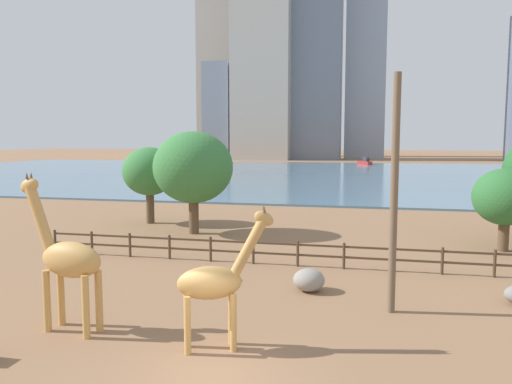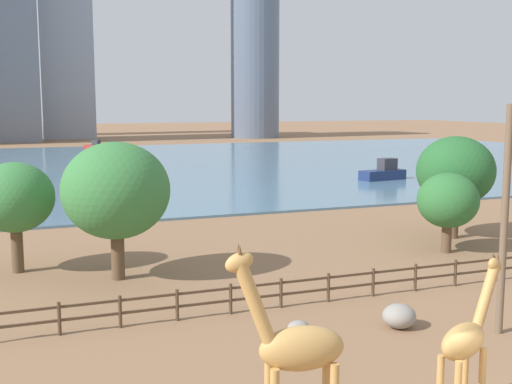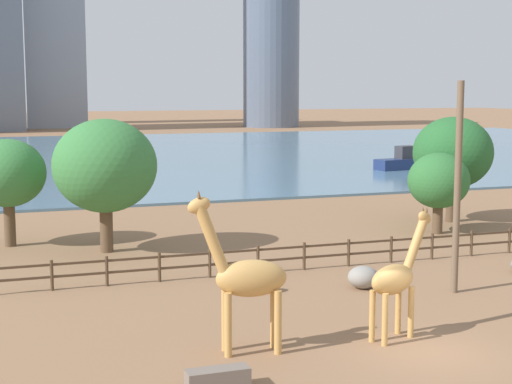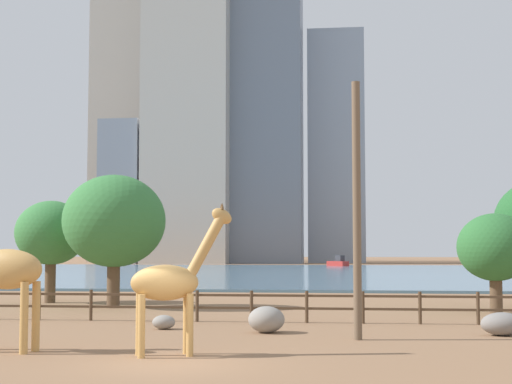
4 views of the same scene
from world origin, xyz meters
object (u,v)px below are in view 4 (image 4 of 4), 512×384
(giraffe_tall, at_px, (2,268))
(boulder_near_fence, at_px, (164,322))
(giraffe_companion, at_px, (171,282))
(tree_left_small, at_px, (495,248))
(tree_left_large, at_px, (51,233))
(tree_center_broad, at_px, (114,221))
(boulder_by_pole, at_px, (502,324))
(boat_sailboat, at_px, (338,262))
(utility_pole, at_px, (357,209))
(boulder_small, at_px, (266,319))

(giraffe_tall, bearing_deg, boulder_near_fence, -106.97)
(giraffe_companion, distance_m, tree_left_small, 20.28)
(tree_left_large, bearing_deg, tree_center_broad, -34.88)
(boulder_near_fence, distance_m, tree_left_small, 16.87)
(boulder_by_pole, distance_m, boat_sailboat, 103.17)
(tree_center_broad, bearing_deg, boulder_by_pole, -32.64)
(boulder_near_fence, height_order, boulder_by_pole, boulder_by_pole)
(boulder_near_fence, bearing_deg, utility_pole, -20.01)
(boulder_small, distance_m, tree_center_broad, 14.88)
(giraffe_tall, bearing_deg, tree_left_small, -128.20)
(boulder_near_fence, relative_size, tree_left_large, 0.15)
(boulder_near_fence, xyz_separation_m, boat_sailboat, (5.41, 102.14, 0.53))
(boulder_by_pole, height_order, boulder_small, boulder_small)
(boulder_near_fence, bearing_deg, tree_left_large, 125.74)
(tree_left_large, relative_size, boat_sailboat, 1.46)
(giraffe_tall, distance_m, tree_center_broad, 17.37)
(tree_left_small, bearing_deg, utility_pole, -119.43)
(tree_left_large, bearing_deg, boulder_near_fence, -54.26)
(giraffe_tall, height_order, tree_left_small, giraffe_tall)
(giraffe_companion, relative_size, tree_left_small, 0.93)
(boulder_by_pole, xyz_separation_m, boat_sailboat, (-6.85, 102.94, 0.39))
(tree_left_large, height_order, tree_left_small, tree_left_large)
(boat_sailboat, bearing_deg, tree_center_broad, 131.30)
(boulder_small, xyz_separation_m, tree_left_large, (-13.73, 14.34, 3.42))
(utility_pole, height_order, tree_left_large, utility_pole)
(tree_left_large, bearing_deg, boat_sailboat, 80.29)
(giraffe_companion, bearing_deg, giraffe_tall, 154.84)
(tree_left_large, bearing_deg, utility_pole, -43.63)
(boulder_near_fence, relative_size, boulder_small, 0.66)
(tree_left_small, bearing_deg, tree_left_large, 169.47)
(giraffe_tall, xyz_separation_m, tree_center_broad, (-1.80, 17.16, 2.01))
(tree_left_small, bearing_deg, boat_sailboat, 95.21)
(tree_center_broad, bearing_deg, boulder_near_fence, -63.67)
(boulder_small, height_order, boat_sailboat, boat_sailboat)
(utility_pole, distance_m, boulder_small, 5.39)
(utility_pole, xyz_separation_m, tree_left_small, (6.65, 11.79, -1.28))
(utility_pole, xyz_separation_m, tree_left_large, (-16.98, 16.19, -0.45))
(giraffe_companion, relative_size, utility_pole, 0.50)
(tree_left_small, relative_size, boat_sailboat, 1.20)
(utility_pole, xyz_separation_m, boulder_small, (-3.25, 1.85, -3.88))
(boulder_small, xyz_separation_m, tree_center_broad, (-9.08, 11.10, 3.98))
(boulder_near_fence, distance_m, tree_center_broad, 12.25)
(boulder_by_pole, relative_size, tree_left_small, 0.32)
(boulder_small, relative_size, tree_left_small, 0.28)
(giraffe_tall, bearing_deg, boat_sailboat, -85.74)
(tree_left_large, relative_size, tree_left_small, 1.22)
(boat_sailboat, bearing_deg, utility_pole, 138.83)
(giraffe_tall, height_order, utility_pole, utility_pole)
(boulder_by_pole, bearing_deg, tree_center_broad, 147.36)
(giraffe_tall, bearing_deg, tree_left_large, -63.63)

